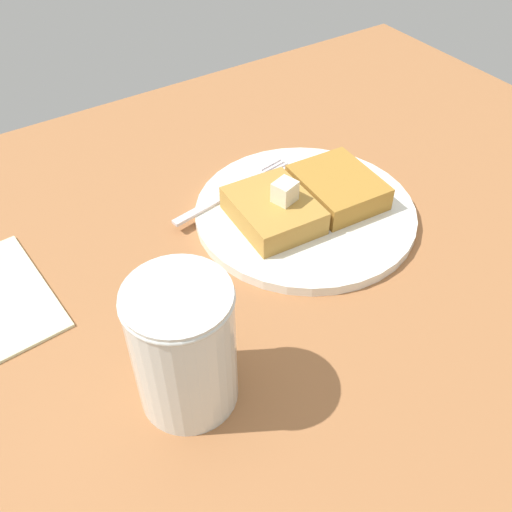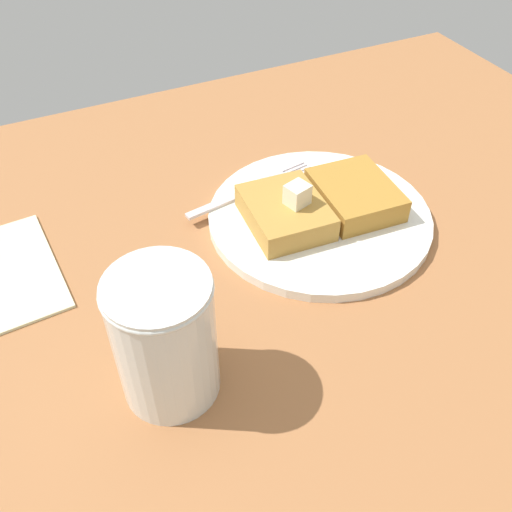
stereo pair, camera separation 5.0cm
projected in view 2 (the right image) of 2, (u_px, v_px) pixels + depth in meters
The scene contains 7 objects.
table_surface at pixel (353, 305), 53.15cm from camera, with size 90.75×90.75×2.22cm, color #9F653B.
plate at pixel (319, 217), 59.86cm from camera, with size 23.30×23.30×1.06cm.
toast_slice_left at pixel (285, 212), 57.58cm from camera, with size 7.53×9.24×2.60cm, color #B18238.
toast_slice_middle at pixel (355, 195), 59.69cm from camera, with size 7.53×9.24×2.60cm, color #AA772D.
butter_pat_primary at pixel (297, 195), 55.82cm from camera, with size 2.17×1.95×2.17cm, color #F0E8C8.
fork at pixel (259, 187), 62.55cm from camera, with size 16.01×4.11×0.36cm.
syrup_jar at pixel (166, 344), 42.08cm from camera, with size 7.82×7.82×11.50cm.
Camera 2 is at (-23.33, -28.06, 41.07)cm, focal length 40.00 mm.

